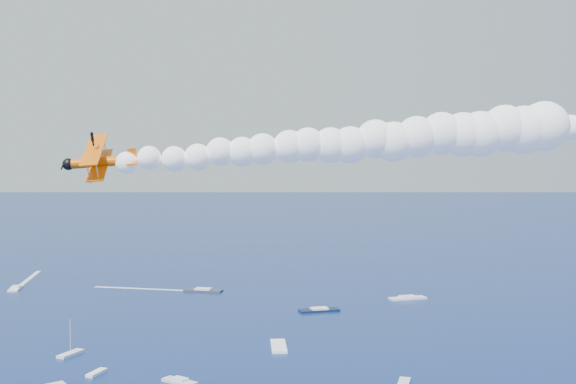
{
  "coord_description": "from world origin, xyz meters",
  "views": [
    {
      "loc": [
        -2.14,
        -80.61,
        52.61
      ],
      "look_at": [
        0.66,
        17.05,
        47.49
      ],
      "focal_mm": 44.42,
      "sensor_mm": 36.0,
      "label": 1
    }
  ],
  "objects": [
    {
      "name": "biplane_lead",
      "position": [
        22.39,
        32.92,
        55.19
      ],
      "size": [
        8.12,
        9.79,
        7.6
      ],
      "primitive_type": null,
      "rotation": [
        -0.25,
        0.07,
        3.1
      ],
      "color": "#F94905"
    },
    {
      "name": "biplane_trail",
      "position": [
        -21.07,
        1.18,
        51.8
      ],
      "size": [
        9.5,
        11.51,
        9.47
      ],
      "primitive_type": null,
      "rotation": [
        -0.39,
        0.07,
        3.2
      ],
      "color": "#E45D04"
    },
    {
      "name": "boat_wakes",
      "position": [
        -78.15,
        210.68,
        0.03
      ],
      "size": [
        72.88,
        49.4,
        0.04
      ],
      "color": "white",
      "rests_on": "ground"
    },
    {
      "name": "spectator_boats",
      "position": [
        -8.81,
        121.92,
        0.35
      ],
      "size": [
        242.6,
        181.72,
        0.7
      ],
      "color": "#2D323C",
      "rests_on": "ground"
    },
    {
      "name": "smoke_trail_trail",
      "position": [
        6.58,
        2.91,
        53.89
      ],
      "size": [
        55.77,
        12.5,
        10.18
      ],
      "primitive_type": null,
      "rotation": [
        0.0,
        0.0,
        3.2
      ],
      "color": "white"
    }
  ]
}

